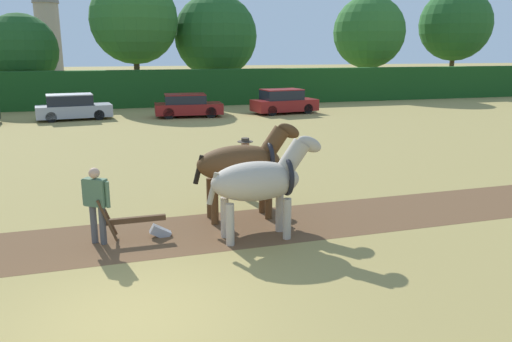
# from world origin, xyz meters

# --- Properties ---
(ground_plane) EXTENTS (240.00, 240.00, 0.00)m
(ground_plane) POSITION_xyz_m (0.00, 0.00, 0.00)
(ground_plane) COLOR #998447
(plowed_furrow_strip) EXTENTS (30.50, 3.05, 0.01)m
(plowed_furrow_strip) POSITION_xyz_m (-1.71, 3.43, 0.00)
(plowed_furrow_strip) COLOR brown
(plowed_furrow_strip) RESTS_ON ground
(hedgerow) EXTENTS (75.78, 1.33, 2.63)m
(hedgerow) POSITION_xyz_m (0.00, 29.87, 1.31)
(hedgerow) COLOR #194719
(hedgerow) RESTS_ON ground
(tree_center_left) EXTENTS (5.16, 5.16, 6.60)m
(tree_center_left) POSITION_xyz_m (-6.15, 32.75, 4.01)
(tree_center_left) COLOR #423323
(tree_center_left) RESTS_ON ground
(tree_center) EXTENTS (6.57, 6.57, 9.52)m
(tree_center) POSITION_xyz_m (1.87, 32.86, 6.22)
(tree_center) COLOR #423323
(tree_center) RESTS_ON ground
(tree_center_right) EXTENTS (6.77, 6.77, 8.52)m
(tree_center_right) POSITION_xyz_m (8.39, 34.42, 5.13)
(tree_center_right) COLOR #423323
(tree_center_right) RESTS_ON ground
(tree_right) EXTENTS (6.38, 6.38, 8.74)m
(tree_right) POSITION_xyz_m (22.38, 34.50, 5.54)
(tree_right) COLOR #423323
(tree_right) RESTS_ON ground
(tree_far_right) EXTENTS (6.69, 6.69, 9.66)m
(tree_far_right) POSITION_xyz_m (31.49, 34.70, 6.31)
(tree_far_right) COLOR #4C3823
(tree_far_right) RESTS_ON ground
(draft_horse_lead_left) EXTENTS (2.67, 0.94, 2.33)m
(draft_horse_lead_left) POSITION_xyz_m (2.98, 2.82, 1.31)
(draft_horse_lead_left) COLOR #B2A38E
(draft_horse_lead_left) RESTS_ON ground
(draft_horse_lead_right) EXTENTS (2.75, 0.96, 2.41)m
(draft_horse_lead_right) POSITION_xyz_m (2.96, 4.21, 1.39)
(draft_horse_lead_right) COLOR #513319
(draft_horse_lead_right) RESTS_ON ground
(plow) EXTENTS (1.56, 0.47, 1.13)m
(plow) POSITION_xyz_m (0.43, 3.47, 0.32)
(plow) COLOR #4C331E
(plow) RESTS_ON ground
(farmer_at_plow) EXTENTS (0.57, 0.44, 1.68)m
(farmer_at_plow) POSITION_xyz_m (-0.47, 3.43, 0.98)
(farmer_at_plow) COLOR #4C4C4C
(farmer_at_plow) RESTS_ON ground
(farmer_beside_team) EXTENTS (0.43, 0.63, 1.73)m
(farmer_beside_team) POSITION_xyz_m (3.41, 5.77, 1.02)
(farmer_beside_team) COLOR #4C4C4C
(farmer_beside_team) RESTS_ON ground
(parked_car_center_left) EXTENTS (4.43, 2.25, 1.52)m
(parked_car_center_left) POSITION_xyz_m (-2.35, 24.15, 0.72)
(parked_car_center_left) COLOR #9E9EA8
(parked_car_center_left) RESTS_ON ground
(parked_car_center) EXTENTS (4.19, 2.07, 1.41)m
(parked_car_center) POSITION_xyz_m (4.38, 23.60, 0.69)
(parked_car_center) COLOR maroon
(parked_car_center) RESTS_ON ground
(parked_car_center_right) EXTENTS (4.37, 2.38, 1.58)m
(parked_car_center_right) POSITION_xyz_m (10.62, 23.56, 0.75)
(parked_car_center_right) COLOR maroon
(parked_car_center_right) RESTS_ON ground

